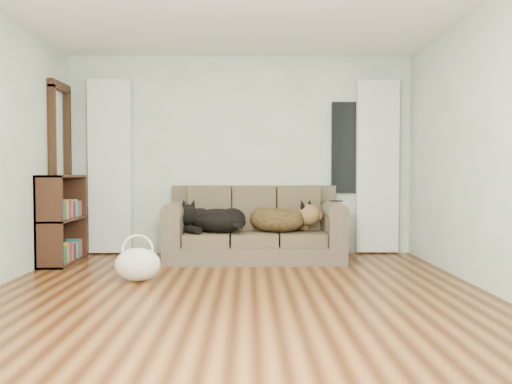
{
  "coord_description": "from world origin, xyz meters",
  "views": [
    {
      "loc": [
        0.11,
        -4.11,
        1.06
      ],
      "look_at": [
        0.19,
        1.6,
        0.85
      ],
      "focal_mm": 35.0,
      "sensor_mm": 36.0,
      "label": 1
    }
  ],
  "objects_px": {
    "sofa": "(254,223)",
    "dog_black_lab": "(215,222)",
    "dog_shepherd": "(280,220)",
    "bookshelf": "(62,221)",
    "tote_bag": "(138,265)"
  },
  "relations": [
    {
      "from": "sofa",
      "to": "dog_shepherd",
      "type": "distance_m",
      "value": 0.32
    },
    {
      "from": "dog_black_lab",
      "to": "dog_shepherd",
      "type": "xyz_separation_m",
      "value": [
        0.8,
        0.04,
        0.01
      ]
    },
    {
      "from": "sofa",
      "to": "dog_black_lab",
      "type": "relative_size",
      "value": 3.02
    },
    {
      "from": "sofa",
      "to": "dog_black_lab",
      "type": "bearing_deg",
      "value": -169.23
    },
    {
      "from": "bookshelf",
      "to": "tote_bag",
      "type": "bearing_deg",
      "value": -47.03
    },
    {
      "from": "dog_black_lab",
      "to": "bookshelf",
      "type": "bearing_deg",
      "value": -151.89
    },
    {
      "from": "dog_black_lab",
      "to": "tote_bag",
      "type": "bearing_deg",
      "value": -96.97
    },
    {
      "from": "sofa",
      "to": "bookshelf",
      "type": "distance_m",
      "value": 2.28
    },
    {
      "from": "dog_shepherd",
      "to": "bookshelf",
      "type": "relative_size",
      "value": 0.69
    },
    {
      "from": "sofa",
      "to": "dog_shepherd",
      "type": "bearing_deg",
      "value": -9.64
    },
    {
      "from": "sofa",
      "to": "dog_shepherd",
      "type": "relative_size",
      "value": 2.97
    },
    {
      "from": "dog_black_lab",
      "to": "bookshelf",
      "type": "xyz_separation_m",
      "value": [
        -1.79,
        -0.11,
        0.02
      ]
    },
    {
      "from": "dog_shepherd",
      "to": "tote_bag",
      "type": "relative_size",
      "value": 1.59
    },
    {
      "from": "dog_black_lab",
      "to": "bookshelf",
      "type": "relative_size",
      "value": 0.68
    },
    {
      "from": "dog_shepherd",
      "to": "bookshelf",
      "type": "distance_m",
      "value": 2.59
    }
  ]
}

